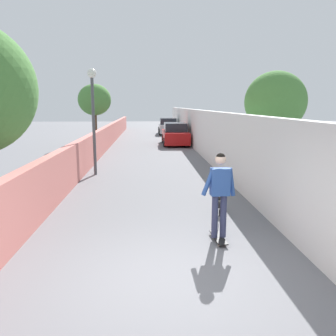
# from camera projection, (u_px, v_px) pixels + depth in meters

# --- Properties ---
(ground_plane) EXTENTS (80.00, 80.00, 0.00)m
(ground_plane) POSITION_uv_depth(u_px,v_px,m) (152.00, 155.00, 19.31)
(ground_plane) COLOR slate
(wall_left) EXTENTS (48.00, 0.30, 1.42)m
(wall_left) POSITION_uv_depth(u_px,v_px,m) (94.00, 147.00, 17.05)
(wall_left) COLOR #CC726B
(wall_left) RESTS_ON ground
(fence_right) EXTENTS (48.00, 0.30, 2.50)m
(fence_right) POSITION_uv_depth(u_px,v_px,m) (209.00, 136.00, 17.28)
(fence_right) COLOR white
(fence_right) RESTS_ON ground
(tree_right_near) EXTENTS (2.25, 2.25, 4.02)m
(tree_right_near) POSITION_uv_depth(u_px,v_px,m) (275.00, 102.00, 12.66)
(tree_right_near) COLOR brown
(tree_right_near) RESTS_ON ground
(tree_left_mid) EXTENTS (2.24, 2.24, 4.19)m
(tree_left_mid) POSITION_uv_depth(u_px,v_px,m) (95.00, 100.00, 23.43)
(tree_left_mid) COLOR brown
(tree_left_mid) RESTS_ON ground
(lamp_post) EXTENTS (0.36, 0.36, 4.17)m
(lamp_post) POSITION_uv_depth(u_px,v_px,m) (93.00, 103.00, 13.45)
(lamp_post) COLOR #4C4C51
(lamp_post) RESTS_ON ground
(skateboard) EXTENTS (0.81, 0.25, 0.08)m
(skateboard) POSITION_uv_depth(u_px,v_px,m) (218.00, 238.00, 7.15)
(skateboard) COLOR black
(skateboard) RESTS_ON ground
(person_skateboarder) EXTENTS (0.24, 0.71, 1.77)m
(person_skateboarder) POSITION_uv_depth(u_px,v_px,m) (220.00, 188.00, 6.96)
(person_skateboarder) COLOR #333859
(person_skateboarder) RESTS_ON skateboard
(dog) EXTENTS (2.01, 0.54, 1.06)m
(dog) POSITION_uv_depth(u_px,v_px,m) (221.00, 204.00, 8.83)
(dog) COLOR black
(dog) RESTS_ON ground
(car_near) EXTENTS (4.37, 1.80, 1.54)m
(car_near) POSITION_uv_depth(u_px,v_px,m) (175.00, 134.00, 24.33)
(car_near) COLOR #B71414
(car_near) RESTS_ON ground
(car_far) EXTENTS (3.84, 1.80, 1.54)m
(car_far) POSITION_uv_depth(u_px,v_px,m) (168.00, 127.00, 32.94)
(car_far) COLOR silver
(car_far) RESTS_ON ground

